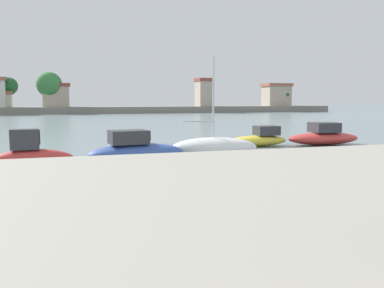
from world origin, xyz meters
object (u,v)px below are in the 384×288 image
Objects in this scene: moored_boat_2 at (214,147)px; moored_boat_4 at (324,137)px; moored_boat_0 at (31,159)px; moored_boat_3 at (260,139)px; moored_boat_1 at (136,151)px.

moored_boat_4 is (9.37, 3.78, -0.01)m from moored_boat_2.
moored_boat_4 is at bearing 16.14° from moored_boat_0.
moored_boat_0 is at bearing -158.22° from moored_boat_4.
moored_boat_2 is at bearing 13.04° from moored_boat_0.
moored_boat_3 is at bearing 52.64° from moored_boat_2.
moored_boat_1 reaches higher than moored_boat_3.
moored_boat_4 is (4.53, -0.57, 0.07)m from moored_boat_3.
moored_boat_4 is at bearing 32.67° from moored_boat_2.
moored_boat_0 is 0.66× the size of moored_boat_2.
moored_boat_2 is 10.10m from moored_boat_4.
moored_boat_1 is 10.46m from moored_boat_3.
moored_boat_4 is (18.29, 6.34, -0.12)m from moored_boat_0.
moored_boat_1 is (4.62, 1.85, -0.06)m from moored_boat_0.
moored_boat_4 is at bearing -8.05° from moored_boat_3.
moored_boat_0 is at bearing -153.27° from moored_boat_2.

